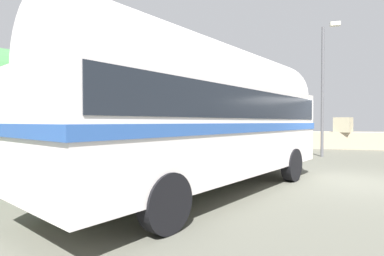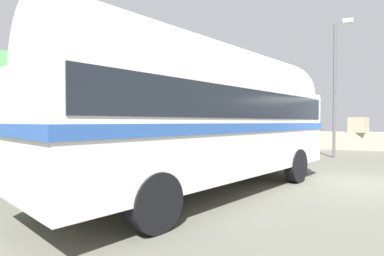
# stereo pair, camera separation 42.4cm
# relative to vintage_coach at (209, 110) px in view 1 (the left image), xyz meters

# --- Properties ---
(ground) EXTENTS (32.00, 26.00, 0.02)m
(ground) POSITION_rel_vintage_coach_xyz_m (3.88, 2.26, -2.04)
(ground) COLOR #55554B
(breakwater) EXTENTS (31.36, 2.07, 2.43)m
(breakwater) POSITION_rel_vintage_coach_xyz_m (3.54, 14.05, -1.39)
(breakwater) COLOR tan
(breakwater) RESTS_ON ground
(vintage_coach) EXTENTS (5.72, 8.80, 3.70)m
(vintage_coach) POSITION_rel_vintage_coach_xyz_m (0.00, 0.00, 0.00)
(vintage_coach) COLOR black
(vintage_coach) RESTS_ON ground
(second_coach) EXTENTS (6.80, 8.43, 3.70)m
(second_coach) POSITION_rel_vintage_coach_xyz_m (-5.05, -0.12, 0.00)
(second_coach) COLOR black
(second_coach) RESTS_ON ground
(lamp_post) EXTENTS (0.72, 0.83, 6.48)m
(lamp_post) POSITION_rel_vintage_coach_xyz_m (3.97, 8.59, 1.60)
(lamp_post) COLOR #5B5B60
(lamp_post) RESTS_ON ground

